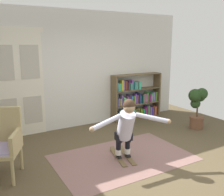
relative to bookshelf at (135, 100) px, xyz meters
The scene contains 9 objects.
ground_plane 2.91m from the bookshelf, 123.42° to the right, with size 7.20×7.20×0.00m, color brown.
back_wall 1.84m from the bookshelf, behind, with size 6.00×0.10×2.90m, color silver.
double_door 3.16m from the bookshelf, behind, with size 1.22×0.05×2.45m.
rug 2.67m from the bookshelf, 130.08° to the right, with size 2.52×1.63×0.01m, color #815E58.
bookshelf is the anchor object (origin of this frame).
wicker_chair 4.04m from the bookshelf, 157.23° to the right, with size 0.79×0.79×1.10m.
potted_plant 1.71m from the bookshelf, 60.33° to the right, with size 0.46×0.41×1.03m.
skis_pair 2.64m from the bookshelf, 130.38° to the right, with size 0.43×0.82×0.07m.
person_skier 2.76m from the bookshelf, 128.59° to the right, with size 1.44×0.75×1.11m.
Camera 1 is at (-2.51, -3.34, 2.12)m, focal length 40.80 mm.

